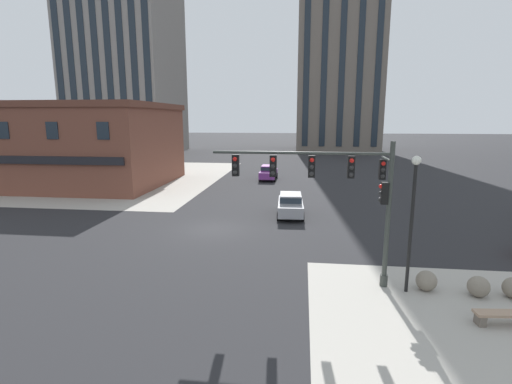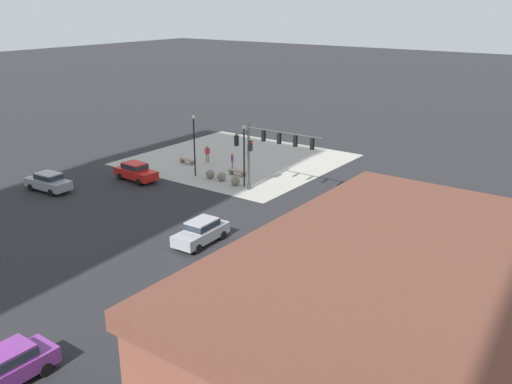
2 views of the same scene
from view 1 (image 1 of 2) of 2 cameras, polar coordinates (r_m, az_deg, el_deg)
The scene contains 10 objects.
ground_plane at distance 24.63m, azimuth -6.54°, elevation -5.62°, with size 320.00×320.00×0.00m, color #262628.
sidewalk_far_corner at distance 50.48m, azimuth -23.61°, elevation 2.12°, with size 32.00×32.00×0.02m, color #A8A399.
traffic_signal_main at distance 16.14m, azimuth 12.81°, elevation 0.81°, with size 7.45×2.09×6.14m.
bollard_sphere_curb_a at distance 17.60m, azimuth 24.24°, elevation -12.06°, with size 0.84×0.84×0.84m, color gray.
bollard_sphere_curb_b at distance 17.98m, azimuth 30.46°, elevation -12.15°, with size 0.84×0.84×0.84m, color gray.
bench_near_signal at distance 16.12m, azimuth 32.94°, elevation -15.44°, with size 1.84×0.65×0.49m.
street_lamp_corner_near at distance 16.23m, azimuth 22.47°, elevation -2.38°, with size 0.36×0.36×5.61m.
car_main_northbound_near at distance 27.64m, azimuth 5.21°, elevation -1.78°, with size 2.03×4.47×1.68m.
car_main_southbound_far at distance 43.89m, azimuth 1.88°, elevation 3.04°, with size 1.94×4.42×1.68m.
storefront_block_near_corner at distance 46.53m, azimuth -27.65°, elevation 6.43°, with size 23.85×15.11×8.56m.
Camera 1 is at (5.63, -22.92, 7.04)m, focal length 26.61 mm.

